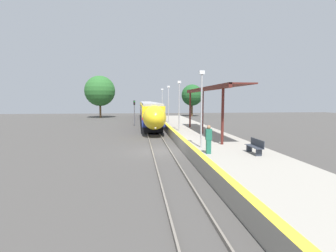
{
  "coord_description": "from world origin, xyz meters",
  "views": [
    {
      "loc": [
        -1.77,
        -20.86,
        4.21
      ],
      "look_at": [
        0.6,
        0.16,
        2.07
      ],
      "focal_mm": 28.0,
      "sensor_mm": 36.0,
      "label": 1
    }
  ],
  "objects_px": {
    "railway_signal": "(134,110)",
    "lamppost_farthest": "(162,101)",
    "train": "(148,111)",
    "lamppost_mid": "(179,102)",
    "lamppost_near": "(201,104)",
    "lamppost_far": "(168,102)",
    "person_waiting": "(209,139)",
    "platform_bench": "(255,146)"
  },
  "relations": [
    {
      "from": "railway_signal",
      "to": "lamppost_farthest",
      "type": "relative_size",
      "value": 0.79
    },
    {
      "from": "train",
      "to": "lamppost_mid",
      "type": "distance_m",
      "value": 22.13
    },
    {
      "from": "lamppost_near",
      "to": "train",
      "type": "bearing_deg",
      "value": 94.4
    },
    {
      "from": "lamppost_far",
      "to": "lamppost_near",
      "type": "bearing_deg",
      "value": -90.0
    },
    {
      "from": "train",
      "to": "lamppost_far",
      "type": "height_order",
      "value": "lamppost_far"
    },
    {
      "from": "train",
      "to": "railway_signal",
      "type": "height_order",
      "value": "railway_signal"
    },
    {
      "from": "person_waiting",
      "to": "lamppost_mid",
      "type": "bearing_deg",
      "value": 89.8
    },
    {
      "from": "lamppost_near",
      "to": "lamppost_far",
      "type": "height_order",
      "value": "same"
    },
    {
      "from": "lamppost_farthest",
      "to": "railway_signal",
      "type": "bearing_deg",
      "value": -133.89
    },
    {
      "from": "train",
      "to": "person_waiting",
      "type": "bearing_deg",
      "value": -85.94
    },
    {
      "from": "lamppost_near",
      "to": "lamppost_far",
      "type": "relative_size",
      "value": 1.0
    },
    {
      "from": "lamppost_far",
      "to": "railway_signal",
      "type": "bearing_deg",
      "value": 135.83
    },
    {
      "from": "train",
      "to": "railway_signal",
      "type": "bearing_deg",
      "value": -107.98
    },
    {
      "from": "lamppost_mid",
      "to": "lamppost_farthest",
      "type": "bearing_deg",
      "value": 90.0
    },
    {
      "from": "platform_bench",
      "to": "railway_signal",
      "type": "bearing_deg",
      "value": 105.95
    },
    {
      "from": "person_waiting",
      "to": "lamppost_farthest",
      "type": "relative_size",
      "value": 0.33
    },
    {
      "from": "platform_bench",
      "to": "train",
      "type": "bearing_deg",
      "value": 98.67
    },
    {
      "from": "lamppost_far",
      "to": "lamppost_farthest",
      "type": "distance_m",
      "value": 9.77
    },
    {
      "from": "railway_signal",
      "to": "lamppost_near",
      "type": "height_order",
      "value": "lamppost_near"
    },
    {
      "from": "lamppost_mid",
      "to": "platform_bench",
      "type": "bearing_deg",
      "value": -77.23
    },
    {
      "from": "train",
      "to": "person_waiting",
      "type": "height_order",
      "value": "train"
    },
    {
      "from": "train",
      "to": "railway_signal",
      "type": "distance_m",
      "value": 7.83
    },
    {
      "from": "train",
      "to": "platform_bench",
      "type": "bearing_deg",
      "value": -81.33
    },
    {
      "from": "railway_signal",
      "to": "lamppost_farthest",
      "type": "height_order",
      "value": "lamppost_farthest"
    },
    {
      "from": "railway_signal",
      "to": "lamppost_far",
      "type": "height_order",
      "value": "lamppost_far"
    },
    {
      "from": "person_waiting",
      "to": "lamppost_near",
      "type": "height_order",
      "value": "lamppost_near"
    },
    {
      "from": "lamppost_mid",
      "to": "lamppost_far",
      "type": "relative_size",
      "value": 1.0
    },
    {
      "from": "railway_signal",
      "to": "lamppost_farthest",
      "type": "distance_m",
      "value": 7.15
    },
    {
      "from": "platform_bench",
      "to": "railway_signal",
      "type": "height_order",
      "value": "railway_signal"
    },
    {
      "from": "train",
      "to": "platform_bench",
      "type": "distance_m",
      "value": 34.5
    },
    {
      "from": "lamppost_far",
      "to": "train",
      "type": "bearing_deg",
      "value": 101.35
    },
    {
      "from": "train",
      "to": "platform_bench",
      "type": "xyz_separation_m",
      "value": [
        5.2,
        -34.1,
        -0.71
      ]
    },
    {
      "from": "person_waiting",
      "to": "lamppost_near",
      "type": "distance_m",
      "value": 2.94
    },
    {
      "from": "train",
      "to": "lamppost_near",
      "type": "distance_m",
      "value": 31.84
    },
    {
      "from": "train",
      "to": "lamppost_far",
      "type": "distance_m",
      "value": 12.53
    },
    {
      "from": "lamppost_near",
      "to": "lamppost_mid",
      "type": "height_order",
      "value": "same"
    },
    {
      "from": "platform_bench",
      "to": "lamppost_near",
      "type": "bearing_deg",
      "value": 138.93
    },
    {
      "from": "person_waiting",
      "to": "railway_signal",
      "type": "relative_size",
      "value": 0.43
    },
    {
      "from": "railway_signal",
      "to": "train",
      "type": "bearing_deg",
      "value": 72.02
    },
    {
      "from": "train",
      "to": "lamppost_near",
      "type": "height_order",
      "value": "lamppost_near"
    },
    {
      "from": "platform_bench",
      "to": "lamppost_near",
      "type": "height_order",
      "value": "lamppost_near"
    },
    {
      "from": "lamppost_mid",
      "to": "lamppost_farthest",
      "type": "relative_size",
      "value": 1.0
    }
  ]
}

